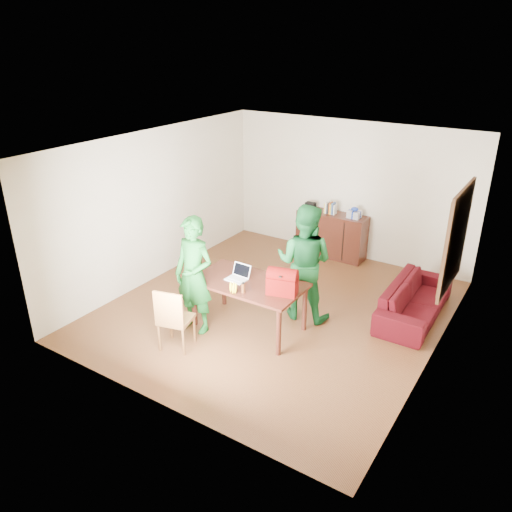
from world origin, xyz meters
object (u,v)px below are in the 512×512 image
Objects in this scene: laptop at (236,277)px; sofa at (415,300)px; table at (249,288)px; chair at (176,330)px; red_bag at (282,284)px; bottle at (243,288)px; person_near at (194,275)px; person_far at (304,262)px.

sofa is at bearing 41.17° from laptop.
chair reaches higher than table.
sofa is (1.43, 1.76, -0.65)m from red_bag.
bottle is (0.12, -0.32, 0.18)m from table.
person_near is 5.72× the size of laptop.
person_near is 1.70m from person_far.
person_near is (-0.66, -0.46, 0.22)m from table.
table is at bearing 129.49° from sofa.
person_near reaches higher than laptop.
person_near is at bearing 38.20° from person_far.
chair is 0.54× the size of person_near.
sofa is (1.51, 0.95, -0.65)m from person_far.
bottle is at bearing 29.84° from chair.
table is 0.65m from red_bag.
chair is at bearing 135.48° from sofa.
person_near is at bearing -176.42° from red_bag.
chair is 2.30× the size of red_bag.
person_far reaches higher than laptop.
red_bag is at bearing 18.27° from person_near.
chair is at bearing -81.95° from person_near.
person_far is 5.92× the size of laptop.
table is at bearing 34.95° from person_near.
red_bag is (0.08, -0.81, -0.00)m from person_far.
chair is 3.77m from sofa.
person_far reaches higher than red_bag.
person_near reaches higher than table.
laptop reaches higher than table.
person_far is at bearing 80.75° from red_bag.
table is 0.87× the size of sofa.
person_far is 1.16m from bottle.
person_near is 3.51m from sofa.
chair reaches higher than bottle.
sofa is (2.03, 1.72, -0.40)m from table.
laptop is at bearing 40.87° from person_far.
laptop reaches higher than sofa.
laptop is 2.89m from sofa.
bottle is at bearing -69.64° from table.
table is 0.39m from bottle.
sofa is (2.22, 1.77, -0.54)m from laptop.
person_near reaches higher than sofa.
laptop is (0.47, 0.41, -0.08)m from person_near.
person_near is 0.97× the size of person_far.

